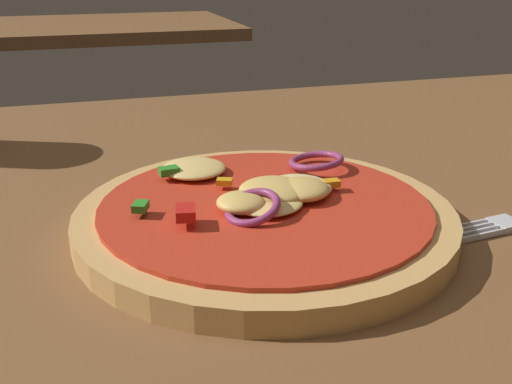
# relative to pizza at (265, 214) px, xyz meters

# --- Properties ---
(dining_table) EXTENTS (1.33, 0.82, 0.03)m
(dining_table) POSITION_rel_pizza_xyz_m (0.02, 0.01, -0.03)
(dining_table) COLOR brown
(dining_table) RESTS_ON ground
(pizza) EXTENTS (0.25, 0.25, 0.03)m
(pizza) POSITION_rel_pizza_xyz_m (0.00, 0.00, 0.00)
(pizza) COLOR tan
(pizza) RESTS_ON dining_table
(background_table) EXTENTS (0.89, 0.51, 0.03)m
(background_table) POSITION_rel_pizza_xyz_m (-0.11, 1.37, -0.03)
(background_table) COLOR brown
(background_table) RESTS_ON ground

